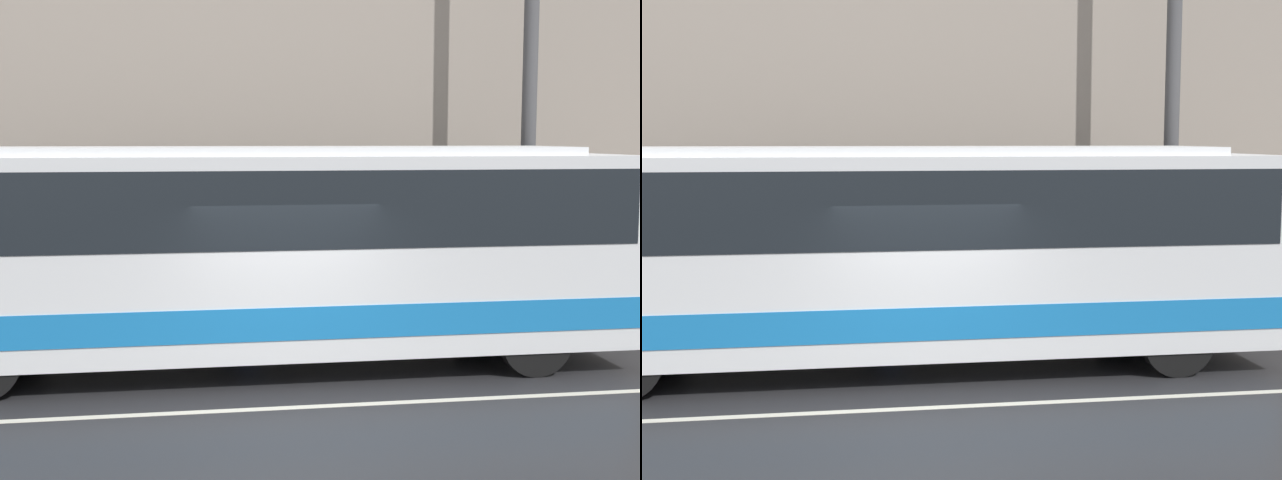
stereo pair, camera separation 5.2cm
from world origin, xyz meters
TOP-DOWN VIEW (x-y plane):
  - ground_plane at (0.00, 0.00)m, footprint 60.00×60.00m
  - sidewalk at (0.00, 5.27)m, footprint 60.00×2.53m
  - building_facade at (0.00, 6.67)m, footprint 60.00×0.35m
  - lane_stripe at (0.00, 0.00)m, footprint 54.00×0.14m
  - transit_bus at (-0.58, 2.07)m, footprint 11.56×2.53m
  - utility_pole_near at (4.91, 4.65)m, footprint 0.27×0.27m
  - pedestrian_waiting at (-0.16, 5.88)m, footprint 0.36×0.36m

SIDE VIEW (x-z plane):
  - ground_plane at x=0.00m, z-range 0.00..0.00m
  - lane_stripe at x=0.00m, z-range 0.00..0.01m
  - sidewalk at x=0.00m, z-range 0.00..0.16m
  - pedestrian_waiting at x=-0.16m, z-range 0.10..1.85m
  - transit_bus at x=-0.58m, z-range 0.21..3.46m
  - utility_pole_near at x=4.91m, z-range 0.16..8.56m
  - building_facade at x=0.00m, z-range -0.20..10.75m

